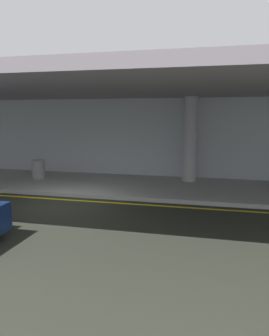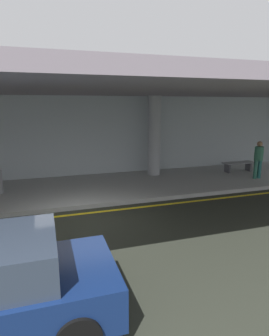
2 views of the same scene
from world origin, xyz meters
name	(u,v)px [view 1 (image 1 of 2)]	position (x,y,z in m)	size (l,w,h in m)	color
ground_plane	(62,205)	(0.00, 0.00, 0.00)	(60.00, 60.00, 0.00)	#292C23
sidewalk	(94,184)	(0.00, 3.10, 0.07)	(26.00, 4.20, 0.15)	#A4A7A3
lane_stripe_yellow	(70,200)	(0.00, 0.62, 0.00)	(26.00, 0.14, 0.01)	yellow
support_column_left_mid	(190,140)	(4.00, 4.30, 1.97)	(0.59, 0.59, 3.65)	#9EA2A7
ceiling_overhang	(88,91)	(0.00, 2.60, 3.95)	(28.00, 13.20, 0.30)	gray
terminal_back_wall	(109,138)	(0.00, 5.35, 1.90)	(26.00, 0.30, 3.80)	#AAB6BB
trash_bin_steel	(39,169)	(-2.75, 3.30, 0.57)	(0.56, 0.56, 0.85)	gray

